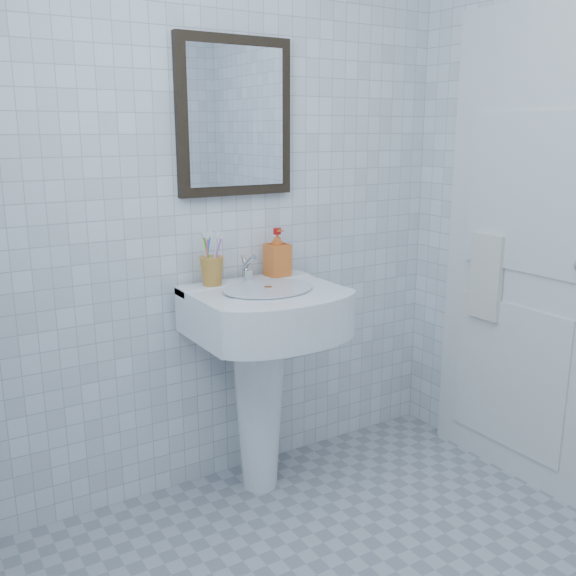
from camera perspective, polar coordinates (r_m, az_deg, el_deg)
wall_back at (r=2.66m, az=-5.95°, el=8.40°), size 2.20×0.02×2.50m
washbasin at (r=2.64m, az=-2.38°, el=-5.95°), size 0.59×0.43×0.90m
faucet at (r=2.64m, az=-3.60°, el=1.61°), size 0.05×0.11×0.12m
toothbrush_cup at (r=2.58m, az=-6.78°, el=1.51°), size 0.13×0.13×0.12m
soap_dispenser at (r=2.72m, az=-0.96°, el=3.19°), size 0.09×0.10×0.20m
wall_mirror at (r=2.66m, az=-4.73°, el=14.90°), size 0.50×0.04×0.62m
bathroom_door at (r=2.87m, az=20.13°, el=3.00°), size 0.04×0.80×2.00m
towel_ring at (r=2.94m, az=17.71°, el=4.41°), size 0.01×0.18×0.18m
hand_towel at (r=2.96m, az=17.20°, el=0.95°), size 0.03×0.16×0.38m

